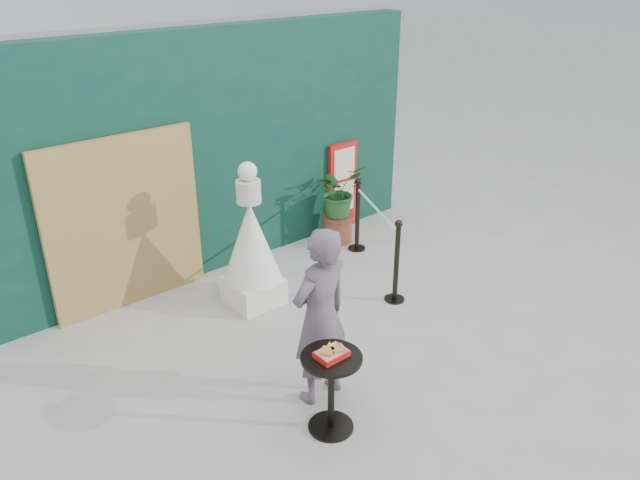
% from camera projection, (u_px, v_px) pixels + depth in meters
% --- Properties ---
extents(ground, '(60.00, 60.00, 0.00)m').
position_uv_depth(ground, '(398.00, 370.00, 6.19)').
color(ground, '#ADAAA5').
rests_on(ground, ground).
extents(back_wall, '(6.00, 0.30, 3.00)m').
position_uv_depth(back_wall, '(219.00, 152.00, 7.73)').
color(back_wall, '#0B3327').
rests_on(back_wall, ground).
extents(bamboo_fence, '(1.80, 0.08, 2.00)m').
position_uv_depth(bamboo_fence, '(125.00, 223.00, 6.98)').
color(bamboo_fence, tan).
rests_on(bamboo_fence, ground).
extents(woman, '(0.64, 0.44, 1.70)m').
position_uv_depth(woman, '(320.00, 317.00, 5.50)').
color(woman, '#60535C').
rests_on(woman, ground).
extents(menu_board, '(0.50, 0.07, 1.30)m').
position_uv_depth(menu_board, '(343.00, 186.00, 9.06)').
color(menu_board, red).
rests_on(menu_board, ground).
extents(statue, '(0.67, 0.67, 1.73)m').
position_uv_depth(statue, '(251.00, 248.00, 7.09)').
color(statue, white).
rests_on(statue, ground).
extents(cafe_table, '(0.52, 0.52, 0.75)m').
position_uv_depth(cafe_table, '(331.00, 381.00, 5.25)').
color(cafe_table, black).
rests_on(cafe_table, ground).
extents(food_basket, '(0.26, 0.19, 0.11)m').
position_uv_depth(food_basket, '(332.00, 353.00, 5.12)').
color(food_basket, red).
rests_on(food_basket, cafe_table).
extents(planter, '(0.66, 0.57, 1.13)m').
position_uv_depth(planter, '(338.00, 198.00, 8.64)').
color(planter, brown).
rests_on(planter, ground).
extents(stanchion_barrier, '(0.84, 1.54, 1.03)m').
position_uv_depth(stanchion_barrier, '(375.00, 238.00, 7.84)').
color(stanchion_barrier, black).
rests_on(stanchion_barrier, ground).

